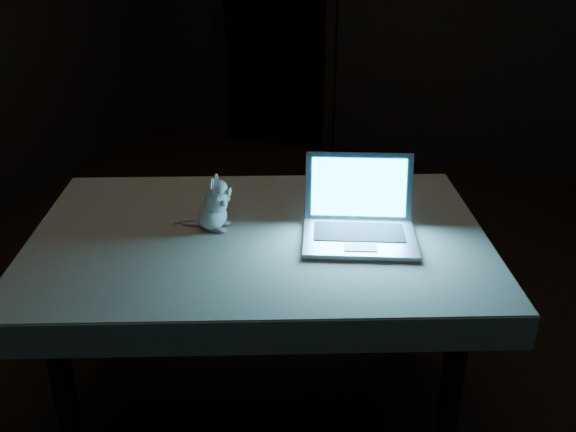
% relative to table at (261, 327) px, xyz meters
% --- Properties ---
extents(floor, '(5.00, 5.00, 0.00)m').
position_rel_table_xyz_m(floor, '(-0.17, 0.56, -0.40)').
color(floor, black).
rests_on(floor, ground).
extents(doorway, '(1.06, 0.36, 2.13)m').
position_rel_table_xyz_m(doorway, '(-1.27, 3.06, 0.66)').
color(doorway, black).
rests_on(doorway, back_wall).
extents(table, '(1.77, 1.50, 0.81)m').
position_rel_table_xyz_m(table, '(0.00, 0.00, 0.00)').
color(table, black).
rests_on(table, floor).
extents(tablecloth, '(1.93, 1.67, 0.12)m').
position_rel_table_xyz_m(tablecloth, '(-0.00, 0.02, 0.35)').
color(tablecloth, beige).
rests_on(tablecloth, table).
extents(laptop, '(0.48, 0.45, 0.26)m').
position_rel_table_xyz_m(laptop, '(0.35, 0.07, 0.54)').
color(laptop, '#A5A5AA').
rests_on(laptop, tablecloth).
extents(plush_mouse, '(0.20, 0.20, 0.20)m').
position_rel_table_xyz_m(plush_mouse, '(-0.17, -0.03, 0.51)').
color(plush_mouse, white).
rests_on(plush_mouse, tablecloth).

